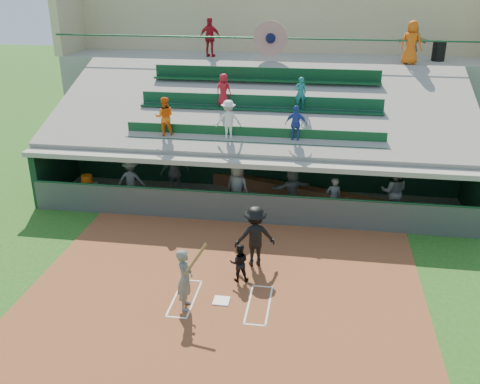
% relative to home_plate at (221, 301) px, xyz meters
% --- Properties ---
extents(ground, '(100.00, 100.00, 0.00)m').
position_rel_home_plate_xyz_m(ground, '(0.00, 0.00, -0.04)').
color(ground, '#1F4E15').
rests_on(ground, ground).
extents(dirt_slab, '(11.00, 9.00, 0.02)m').
position_rel_home_plate_xyz_m(dirt_slab, '(0.00, 0.50, -0.03)').
color(dirt_slab, brown).
rests_on(dirt_slab, ground).
extents(home_plate, '(0.43, 0.43, 0.03)m').
position_rel_home_plate_xyz_m(home_plate, '(0.00, 0.00, 0.00)').
color(home_plate, silver).
rests_on(home_plate, dirt_slab).
extents(batters_box_chalk, '(2.65, 1.85, 0.01)m').
position_rel_home_plate_xyz_m(batters_box_chalk, '(0.00, 0.00, -0.01)').
color(batters_box_chalk, silver).
rests_on(batters_box_chalk, dirt_slab).
extents(dugout_floor, '(16.00, 3.50, 0.04)m').
position_rel_home_plate_xyz_m(dugout_floor, '(0.00, 6.75, -0.02)').
color(dugout_floor, gray).
rests_on(dugout_floor, ground).
extents(concourse_slab, '(20.00, 3.00, 4.60)m').
position_rel_home_plate_xyz_m(concourse_slab, '(0.00, 13.50, 2.26)').
color(concourse_slab, gray).
rests_on(concourse_slab, ground).
extents(grandstand, '(20.40, 10.40, 7.80)m').
position_rel_home_plate_xyz_m(grandstand, '(-0.01, 10.51, 2.23)').
color(grandstand, '#464A46').
rests_on(grandstand, ground).
extents(batter_at_plate, '(0.87, 0.75, 1.95)m').
position_rel_home_plate_xyz_m(batter_at_plate, '(-0.88, -0.41, 0.85)').
color(batter_at_plate, '#575A55').
rests_on(batter_at_plate, dirt_slab).
extents(catcher, '(0.62, 0.52, 1.14)m').
position_rel_home_plate_xyz_m(catcher, '(0.31, 1.14, 0.56)').
color(catcher, black).
rests_on(catcher, dirt_slab).
extents(home_umpire, '(1.39, 1.05, 1.91)m').
position_rel_home_plate_xyz_m(home_umpire, '(0.64, 2.12, 0.94)').
color(home_umpire, black).
rests_on(home_umpire, dirt_slab).
extents(dugout_bench, '(15.72, 5.56, 0.49)m').
position_rel_home_plate_xyz_m(dugout_bench, '(0.25, 7.92, 0.25)').
color(dugout_bench, brown).
rests_on(dugout_bench, dugout_floor).
extents(white_table, '(0.89, 0.76, 0.66)m').
position_rel_home_plate_xyz_m(white_table, '(-6.36, 5.90, 0.34)').
color(white_table, silver).
rests_on(white_table, dugout_floor).
extents(water_cooler, '(0.41, 0.41, 0.41)m').
position_rel_home_plate_xyz_m(water_cooler, '(-6.33, 5.87, 0.88)').
color(water_cooler, '#ED5F0D').
rests_on(water_cooler, white_table).
extents(dugout_player_a, '(1.15, 0.70, 1.74)m').
position_rel_home_plate_xyz_m(dugout_player_a, '(-4.67, 6.18, 0.87)').
color(dugout_player_a, '#5B5E59').
rests_on(dugout_player_a, dugout_floor).
extents(dugout_player_b, '(1.24, 0.99, 1.97)m').
position_rel_home_plate_xyz_m(dugout_player_b, '(-3.15, 6.95, 0.99)').
color(dugout_player_b, '#565854').
rests_on(dugout_player_b, dugout_floor).
extents(dugout_player_c, '(1.11, 0.96, 1.91)m').
position_rel_home_plate_xyz_m(dugout_player_c, '(-0.50, 5.86, 0.96)').
color(dugout_player_c, '#61635D').
rests_on(dugout_player_c, dugout_floor).
extents(dugout_player_d, '(1.57, 1.10, 1.63)m').
position_rel_home_plate_xyz_m(dugout_player_d, '(1.48, 6.32, 0.82)').
color(dugout_player_d, '#5F615C').
rests_on(dugout_player_d, dugout_floor).
extents(dugout_player_e, '(0.64, 0.50, 1.56)m').
position_rel_home_plate_xyz_m(dugout_player_e, '(2.98, 5.78, 0.78)').
color(dugout_player_e, '#51534F').
rests_on(dugout_player_e, dugout_floor).
extents(dugout_player_f, '(1.01, 0.83, 1.92)m').
position_rel_home_plate_xyz_m(dugout_player_f, '(5.12, 6.29, 0.97)').
color(dugout_player_f, '#5D5F5A').
rests_on(dugout_player_f, dugout_floor).
extents(trash_bin, '(0.58, 0.58, 0.86)m').
position_rel_home_plate_xyz_m(trash_bin, '(7.38, 13.32, 5.00)').
color(trash_bin, black).
rests_on(trash_bin, concourse_slab).
extents(concourse_staff_a, '(1.10, 0.62, 1.77)m').
position_rel_home_plate_xyz_m(concourse_staff_a, '(-2.90, 12.96, 5.45)').
color(concourse_staff_a, '#AF1420').
rests_on(concourse_staff_a, concourse_slab).
extents(concourse_staff_b, '(1.05, 0.89, 1.83)m').
position_rel_home_plate_xyz_m(concourse_staff_b, '(5.97, 12.06, 5.48)').
color(concourse_staff_b, '#DA540C').
rests_on(concourse_staff_b, concourse_slab).
extents(concourse_staff_c, '(1.55, 0.55, 1.65)m').
position_rel_home_plate_xyz_m(concourse_staff_c, '(6.12, 12.84, 5.39)').
color(concourse_staff_c, tan).
rests_on(concourse_staff_c, concourse_slab).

